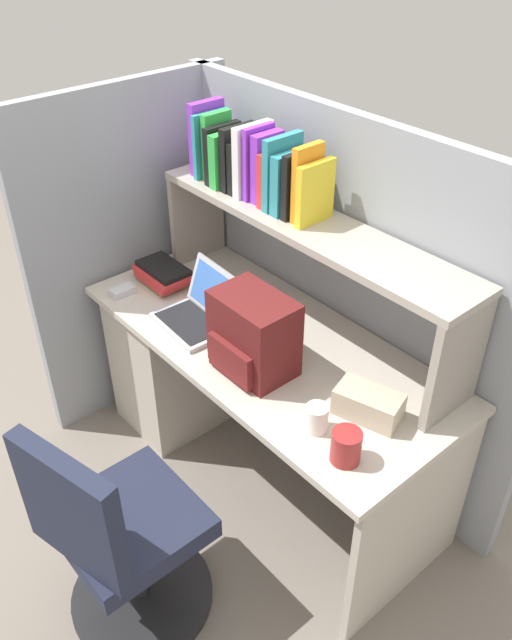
% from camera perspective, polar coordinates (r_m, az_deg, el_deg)
% --- Properties ---
extents(ground_plane, '(8.00, 8.00, 0.00)m').
position_cam_1_polar(ground_plane, '(3.03, 0.74, -12.84)').
color(ground_plane, slate).
extents(desk, '(1.60, 0.70, 0.73)m').
position_cam_1_polar(desk, '(2.97, -4.18, -3.33)').
color(desk, beige).
rests_on(desk, ground_plane).
extents(cubicle_partition_rear, '(1.84, 0.05, 1.55)m').
position_cam_1_polar(cubicle_partition_rear, '(2.73, 6.87, 2.14)').
color(cubicle_partition_rear, gray).
rests_on(cubicle_partition_rear, ground_plane).
extents(cubicle_partition_left, '(0.05, 1.06, 1.55)m').
position_cam_1_polar(cubicle_partition_left, '(3.07, -10.47, 5.86)').
color(cubicle_partition_left, gray).
rests_on(cubicle_partition_left, ground_plane).
extents(overhead_hutch, '(1.44, 0.28, 0.45)m').
position_cam_1_polar(overhead_hutch, '(2.45, 4.46, 6.64)').
color(overhead_hutch, gray).
rests_on(overhead_hutch, desk).
extents(reference_books_on_shelf, '(0.66, 0.20, 0.30)m').
position_cam_1_polar(reference_books_on_shelf, '(2.56, -0.19, 13.58)').
color(reference_books_on_shelf, purple).
rests_on(reference_books_on_shelf, overhead_hutch).
extents(laptop, '(0.32, 0.28, 0.22)m').
position_cam_1_polar(laptop, '(2.61, -4.91, 0.76)').
color(laptop, '#B7BABF').
rests_on(laptop, desk).
extents(backpack, '(0.30, 0.23, 0.30)m').
position_cam_1_polar(backpack, '(2.31, -0.30, -1.33)').
color(backpack, '#591919').
rests_on(backpack, desk).
extents(computer_mouse, '(0.06, 0.10, 0.03)m').
position_cam_1_polar(computer_mouse, '(2.85, -11.62, 2.50)').
color(computer_mouse, silver).
rests_on(computer_mouse, desk).
extents(paper_cup, '(0.08, 0.08, 0.10)m').
position_cam_1_polar(paper_cup, '(2.14, 5.34, -8.58)').
color(paper_cup, white).
rests_on(paper_cup, desk).
extents(tissue_box, '(0.25, 0.18, 0.10)m').
position_cam_1_polar(tissue_box, '(2.21, 9.83, -7.29)').
color(tissue_box, '#BFB299').
rests_on(tissue_box, desk).
extents(snack_canister, '(0.10, 0.10, 0.11)m').
position_cam_1_polar(snack_canister, '(2.05, 7.91, -10.94)').
color(snack_canister, maroon).
rests_on(snack_canister, desk).
extents(desk_book_stack, '(0.25, 0.17, 0.09)m').
position_cam_1_polar(desk_book_stack, '(2.88, -8.15, 3.98)').
color(desk_book_stack, olive).
rests_on(desk_book_stack, desk).
extents(office_chair, '(0.52, 0.53, 0.93)m').
position_cam_1_polar(office_chair, '(2.34, -11.87, -18.66)').
color(office_chair, black).
rests_on(office_chair, ground_plane).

